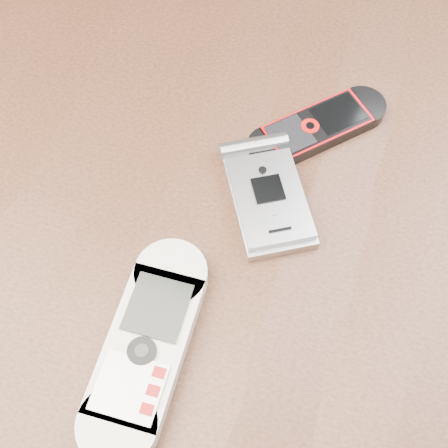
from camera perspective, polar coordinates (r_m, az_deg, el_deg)
ground at (r=1.21m, az=-0.24°, el=-17.52°), size 4.00×4.00×0.00m
table at (r=0.59m, az=-0.47°, el=-5.28°), size 1.20×0.80×0.75m
nokia_white at (r=0.45m, az=-7.12°, el=-11.04°), size 0.06×0.17×0.02m
nokia_black_red at (r=0.54m, az=8.52°, el=8.73°), size 0.12×0.12×0.01m
motorola_razr at (r=0.50m, az=4.08°, el=2.49°), size 0.10×0.12×0.02m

